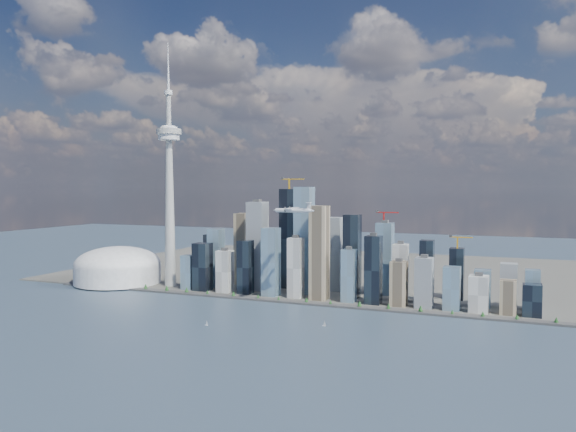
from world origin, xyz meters
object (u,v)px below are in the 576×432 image
at_px(needle_tower, 169,184).
at_px(dome_stadium, 118,267).
at_px(airplane, 293,210).
at_px(sailboat_east, 324,324).
at_px(sailboat_west, 207,324).

distance_m(needle_tower, dome_stadium, 241.40).
distance_m(airplane, sailboat_east, 225.43).
bearing_deg(needle_tower, sailboat_east, -25.67).
xyz_separation_m(airplane, sailboat_west, (-91.94, -160.75, -184.68)).
xyz_separation_m(dome_stadium, airplane, (490.48, -110.32, 148.29)).
height_order(dome_stadium, airplane, airplane).
relative_size(airplane, sailboat_west, 8.34).
height_order(needle_tower, sailboat_west, needle_tower).
distance_m(dome_stadium, sailboat_east, 616.87).
xyz_separation_m(needle_tower, dome_stadium, (-140.00, -10.00, -196.40)).
bearing_deg(needle_tower, airplane, -18.95).
relative_size(needle_tower, sailboat_west, 57.97).
relative_size(needle_tower, sailboat_east, 55.53).
height_order(dome_stadium, sailboat_east, dome_stadium).
bearing_deg(sailboat_east, airplane, 146.86).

